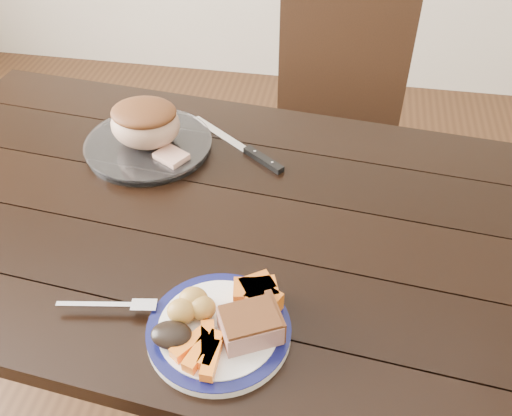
% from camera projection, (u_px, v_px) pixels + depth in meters
% --- Properties ---
extents(ground, '(4.00, 4.00, 0.00)m').
position_uv_depth(ground, '(231.00, 400.00, 1.71)').
color(ground, '#472B16').
rests_on(ground, ground).
extents(dining_table, '(1.68, 1.05, 0.75)m').
position_uv_depth(dining_table, '(222.00, 246.00, 1.27)').
color(dining_table, black).
rests_on(dining_table, ground).
extents(chair_far, '(0.44, 0.44, 0.93)m').
position_uv_depth(chair_far, '(335.00, 125.00, 1.88)').
color(chair_far, black).
rests_on(chair_far, ground).
extents(dinner_plate, '(0.25, 0.25, 0.02)m').
position_uv_depth(dinner_plate, '(219.00, 331.00, 0.98)').
color(dinner_plate, white).
rests_on(dinner_plate, dining_table).
extents(plate_rim, '(0.25, 0.25, 0.02)m').
position_uv_depth(plate_rim, '(219.00, 328.00, 0.97)').
color(plate_rim, '#0D0F42').
rests_on(plate_rim, dinner_plate).
extents(serving_platter, '(0.30, 0.30, 0.02)m').
position_uv_depth(serving_platter, '(149.00, 146.00, 1.39)').
color(serving_platter, white).
rests_on(serving_platter, dining_table).
extents(pork_slice, '(0.12, 0.11, 0.04)m').
position_uv_depth(pork_slice, '(250.00, 326.00, 0.94)').
color(pork_slice, '#AE786A').
rests_on(pork_slice, dinner_plate).
extents(roasted_potatoes, '(0.08, 0.07, 0.04)m').
position_uv_depth(roasted_potatoes, '(192.00, 306.00, 0.97)').
color(roasted_potatoes, gold).
rests_on(roasted_potatoes, dinner_plate).
extents(carrot_batons, '(0.08, 0.11, 0.02)m').
position_uv_depth(carrot_batons, '(204.00, 350.00, 0.92)').
color(carrot_batons, orange).
rests_on(carrot_batons, dinner_plate).
extents(pumpkin_wedges, '(0.09, 0.09, 0.04)m').
position_uv_depth(pumpkin_wedges, '(258.00, 295.00, 1.00)').
color(pumpkin_wedges, orange).
rests_on(pumpkin_wedges, dinner_plate).
extents(dark_mushroom, '(0.07, 0.05, 0.03)m').
position_uv_depth(dark_mushroom, '(172.00, 335.00, 0.94)').
color(dark_mushroom, black).
rests_on(dark_mushroom, dinner_plate).
extents(fork, '(0.18, 0.05, 0.00)m').
position_uv_depth(fork, '(114.00, 305.00, 1.00)').
color(fork, silver).
rests_on(fork, dinner_plate).
extents(roast_joint, '(0.17, 0.14, 0.11)m').
position_uv_depth(roast_joint, '(145.00, 125.00, 1.34)').
color(roast_joint, tan).
rests_on(roast_joint, serving_platter).
extents(cut_slice, '(0.09, 0.08, 0.02)m').
position_uv_depth(cut_slice, '(171.00, 157.00, 1.32)').
color(cut_slice, tan).
rests_on(cut_slice, serving_platter).
extents(carving_knife, '(0.27, 0.21, 0.01)m').
position_uv_depth(carving_knife, '(252.00, 153.00, 1.37)').
color(carving_knife, silver).
rests_on(carving_knife, dining_table).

